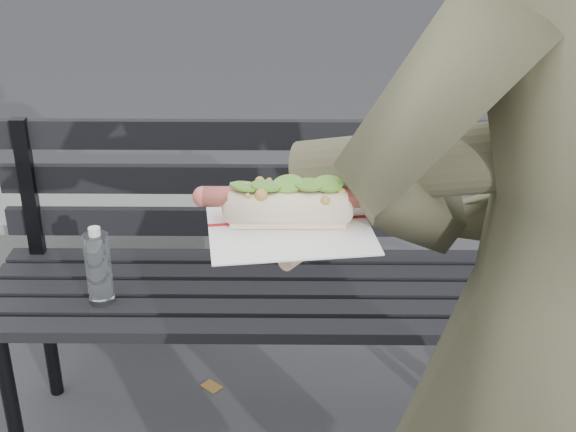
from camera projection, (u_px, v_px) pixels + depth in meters
name	position (u px, v px, depth m)	size (l,w,h in m)	color
park_bench	(267.00, 261.00, 2.15)	(1.50, 0.44, 0.88)	black
concrete_block	(46.00, 250.00, 2.89)	(1.20, 0.40, 0.40)	slate
person	(561.00, 345.00, 1.11)	(0.67, 0.44, 1.84)	brown
held_hotdog	(440.00, 173.00, 0.99)	(0.62, 0.30, 0.20)	brown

